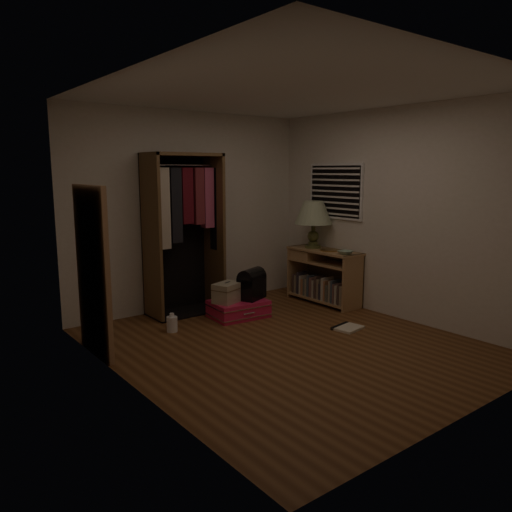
# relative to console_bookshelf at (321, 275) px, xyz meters

# --- Properties ---
(ground) EXTENTS (4.00, 4.00, 0.00)m
(ground) POSITION_rel_console_bookshelf_xyz_m (-1.54, -1.04, -0.39)
(ground) COLOR brown
(ground) RESTS_ON ground
(room_walls) EXTENTS (3.52, 4.02, 2.60)m
(room_walls) POSITION_rel_console_bookshelf_xyz_m (-1.46, -1.00, 1.11)
(room_walls) COLOR silver
(room_walls) RESTS_ON ground
(console_bookshelf) EXTENTS (0.42, 1.12, 0.75)m
(console_bookshelf) POSITION_rel_console_bookshelf_xyz_m (0.00, 0.00, 0.00)
(console_bookshelf) COLOR #AB7F53
(console_bookshelf) RESTS_ON ground
(open_wardrobe) EXTENTS (1.04, 0.50, 2.05)m
(open_wardrobe) POSITION_rel_console_bookshelf_xyz_m (-1.74, 0.73, 0.83)
(open_wardrobe) COLOR brown
(open_wardrobe) RESTS_ON ground
(floor_mirror) EXTENTS (0.06, 0.80, 1.70)m
(floor_mirror) POSITION_rel_console_bookshelf_xyz_m (-3.24, -0.04, 0.46)
(floor_mirror) COLOR #A3744F
(floor_mirror) RESTS_ON ground
(pink_suitcase) EXTENTS (0.75, 0.57, 0.22)m
(pink_suitcase) POSITION_rel_console_bookshelf_xyz_m (-1.36, 0.11, -0.28)
(pink_suitcase) COLOR #DC1A4A
(pink_suitcase) RESTS_ON ground
(train_case) EXTENTS (0.42, 0.36, 0.26)m
(train_case) POSITION_rel_console_bookshelf_xyz_m (-1.51, 0.13, -0.05)
(train_case) COLOR tan
(train_case) RESTS_ON pink_suitcase
(black_bag) EXTENTS (0.42, 0.35, 0.39)m
(black_bag) POSITION_rel_console_bookshelf_xyz_m (-1.17, 0.08, 0.03)
(black_bag) COLOR black
(black_bag) RESTS_ON pink_suitcase
(table_lamp) EXTENTS (0.70, 0.70, 0.66)m
(table_lamp) POSITION_rel_console_bookshelf_xyz_m (0.00, 0.19, 0.85)
(table_lamp) COLOR #484E25
(table_lamp) RESTS_ON console_bookshelf
(brass_tray) EXTENTS (0.29, 0.29, 0.01)m
(brass_tray) POSITION_rel_console_bookshelf_xyz_m (0.00, -0.13, 0.37)
(brass_tray) COLOR #AE8443
(brass_tray) RESTS_ON console_bookshelf
(ceramic_bowl) EXTENTS (0.20, 0.20, 0.05)m
(ceramic_bowl) POSITION_rel_console_bookshelf_xyz_m (-0.05, -0.47, 0.38)
(ceramic_bowl) COLOR #9BBAA2
(ceramic_bowl) RESTS_ON console_bookshelf
(white_jug) EXTENTS (0.13, 0.13, 0.22)m
(white_jug) POSITION_rel_console_bookshelf_xyz_m (-2.30, 0.11, -0.30)
(white_jug) COLOR white
(white_jug) RESTS_ON ground
(floor_book) EXTENTS (0.37, 0.31, 0.03)m
(floor_book) POSITION_rel_console_bookshelf_xyz_m (-0.63, -1.05, -0.38)
(floor_book) COLOR #EDE3C7
(floor_book) RESTS_ON ground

